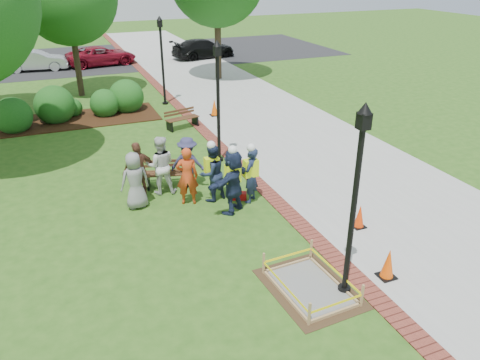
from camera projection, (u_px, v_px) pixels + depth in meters
name	position (u px, v px, depth m)	size (l,w,h in m)	color
ground	(240.00, 235.00, 12.37)	(100.00, 100.00, 0.00)	#285116
sidewalk	(257.00, 112.00, 22.46)	(6.00, 60.00, 0.02)	#9E9E99
brick_edging	(192.00, 119.00, 21.34)	(0.50, 60.00, 0.03)	maroon
mulch_bed	(80.00, 119.00, 21.38)	(7.00, 3.00, 0.05)	#381E0F
parking_lot	(103.00, 58.00, 34.97)	(36.00, 12.00, 0.01)	black
wet_concrete_pad	(310.00, 280.00, 10.24)	(1.83, 2.40, 0.55)	#47331E
bench_near	(170.00, 179.00, 14.92)	(1.63, 0.91, 0.84)	brown
bench_far	(182.00, 123.00, 20.16)	(1.54, 0.84, 0.79)	#52331C
cone_front	(388.00, 264.00, 10.56)	(0.38, 0.38, 0.76)	black
cone_back	(360.00, 217.00, 12.59)	(0.35, 0.35, 0.68)	black
cone_far	(214.00, 108.00, 21.73)	(0.39, 0.39, 0.78)	black
toolbox	(239.00, 196.00, 14.19)	(0.44, 0.24, 0.22)	#990B0B
lamp_near	(356.00, 190.00, 9.23)	(0.28, 0.28, 4.26)	black
lamp_mid	(218.00, 93.00, 15.93)	(0.28, 0.28, 4.26)	black
lamp_far	(162.00, 54.00, 22.63)	(0.28, 0.28, 4.26)	black
shrub_a	(16.00, 131.00, 19.91)	(1.58, 1.58, 1.58)	#164F16
shrub_b	(57.00, 121.00, 21.13)	(1.76, 1.76, 1.76)	#164F16
shrub_c	(106.00, 115.00, 21.94)	(1.34, 1.34, 1.34)	#164F16
shrub_d	(128.00, 111.00, 22.60)	(1.65, 1.65, 1.65)	#164F16
shrub_e	(74.00, 116.00, 21.91)	(0.88, 0.88, 0.88)	#164F16
casual_person_a	(135.00, 181.00, 13.42)	(0.58, 0.41, 1.71)	gray
casual_person_b	(187.00, 176.00, 13.63)	(0.65, 0.53, 1.77)	#C43B17
casual_person_c	(160.00, 165.00, 14.25)	(0.66, 0.50, 1.85)	silver
casual_person_d	(139.00, 170.00, 14.00)	(0.64, 0.49, 1.78)	brown
casual_person_e	(188.00, 163.00, 14.59)	(0.65, 0.57, 1.70)	#2F2E51
hivis_worker_a	(233.00, 180.00, 13.15)	(0.71, 0.66, 2.02)	#1A1D45
hivis_worker_b	(251.00, 173.00, 13.74)	(0.62, 0.64, 1.85)	#1A2546
hivis_worker_c	(212.00, 171.00, 13.82)	(0.64, 0.52, 1.89)	#192541
parked_car_b	(38.00, 71.00, 30.91)	(4.35, 1.89, 1.42)	silver
parked_car_c	(103.00, 65.00, 32.50)	(4.31, 1.87, 1.41)	maroon
parked_car_d	(204.00, 58.00, 34.92)	(4.62, 2.01, 1.51)	black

